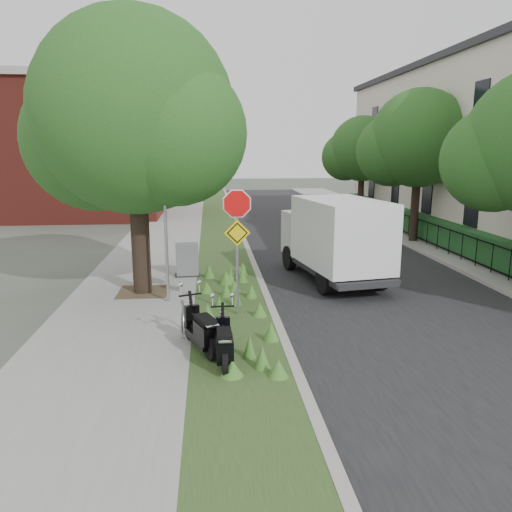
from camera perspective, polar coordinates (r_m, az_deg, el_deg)
The scene contains 20 objects.
ground at distance 12.15m, azimuth 4.75°, elevation -7.84°, with size 120.00×120.00×0.00m, color #4C5147.
sidewalk_near at distance 21.73m, azimuth -11.08°, elevation 1.10°, with size 3.50×60.00×0.12m, color gray.
verge at distance 21.63m, azimuth -3.81°, elevation 1.25°, with size 2.00×60.00×0.12m, color #2D451D.
kerb_near at distance 21.67m, azimuth -1.17°, elevation 1.31°, with size 0.20×60.00×0.13m, color #9E9991.
road at distance 22.21m, azimuth 7.88°, elevation 1.31°, with size 7.00×60.00×0.01m, color black.
kerb_far at distance 23.25m, azimuth 16.31°, elevation 1.57°, with size 0.20×60.00×0.13m, color #9E9991.
footpath_far at distance 23.93m, azimuth 20.10°, elevation 1.59°, with size 3.20×60.00×0.12m, color gray.
street_tree_main at distance 14.25m, azimuth -13.98°, elevation 14.46°, with size 6.21×5.54×7.66m.
bare_post at distance 13.23m, azimuth -10.28°, elevation 3.16°, with size 0.08×0.08×4.00m.
bike_hoop at distance 11.26m, azimuth -8.41°, elevation -6.89°, with size 0.06×0.78×0.77m.
sign_assembly at distance 11.97m, azimuth -2.17°, elevation 3.41°, with size 0.94×0.08×3.22m.
fence_far at distance 23.42m, azimuth 17.99°, elevation 3.04°, with size 0.04×24.00×1.00m.
hedge_far at distance 23.71m, azimuth 19.55°, elevation 3.03°, with size 1.00×24.00×1.10m, color #17401C.
brick_building at distance 34.05m, azimuth -18.41°, elevation 11.68°, with size 9.40×10.40×8.30m.
far_tree_b at distance 23.10m, azimuth 17.94°, elevation 12.15°, with size 4.83×4.31×6.56m.
far_tree_c at distance 30.63m, azimuth 11.95°, elevation 11.55°, with size 4.37×3.89×5.93m.
scooter_near at distance 10.17m, azimuth -6.07°, elevation -8.88°, with size 0.76×1.59×0.79m.
scooter_far at distance 9.56m, azimuth -3.66°, elevation -10.41°, with size 0.32×1.56×0.75m.
box_truck at distance 15.89m, azimuth 8.99°, elevation 2.33°, with size 2.74×5.24×2.26m.
utility_cabinet at distance 16.23m, azimuth -7.87°, elevation -0.48°, with size 0.84×0.60×1.06m.
Camera 1 is at (-2.06, -11.23, 4.15)m, focal length 35.00 mm.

